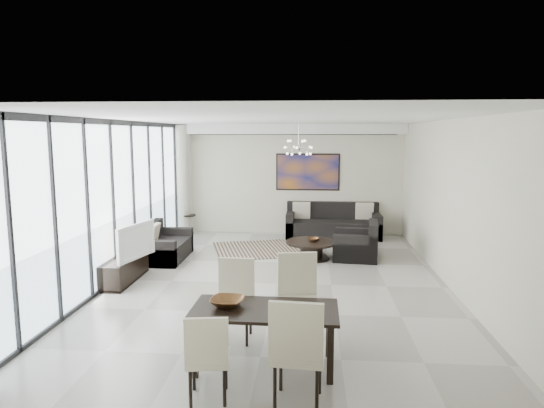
# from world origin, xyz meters

# --- Properties ---
(room_shell) EXTENTS (6.00, 9.00, 2.90)m
(room_shell) POSITION_xyz_m (0.46, 0.00, 1.45)
(room_shell) COLOR #A8A39B
(room_shell) RESTS_ON ground
(window_wall) EXTENTS (0.37, 8.95, 2.90)m
(window_wall) POSITION_xyz_m (-2.86, 0.00, 1.47)
(window_wall) COLOR silver
(window_wall) RESTS_ON floor
(soffit) EXTENTS (5.98, 0.40, 0.26)m
(soffit) POSITION_xyz_m (0.00, 4.30, 2.77)
(soffit) COLOR white
(soffit) RESTS_ON room_shell
(painting) EXTENTS (1.68, 0.04, 0.98)m
(painting) POSITION_xyz_m (0.50, 4.47, 1.65)
(painting) COLOR #AD5F18
(painting) RESTS_ON room_shell
(chandelier) EXTENTS (0.66, 0.66, 0.71)m
(chandelier) POSITION_xyz_m (0.30, 2.50, 2.35)
(chandelier) COLOR silver
(chandelier) RESTS_ON room_shell
(rug) EXTENTS (2.77, 2.40, 0.01)m
(rug) POSITION_xyz_m (-0.42, 2.60, 0.01)
(rug) COLOR black
(rug) RESTS_ON floor
(coffee_table) EXTENTS (1.10, 1.10, 0.38)m
(coffee_table) POSITION_xyz_m (0.61, 1.79, 0.22)
(coffee_table) COLOR black
(coffee_table) RESTS_ON floor
(bowl_coffee) EXTENTS (0.29, 0.29, 0.08)m
(bowl_coffee) POSITION_xyz_m (0.66, 1.78, 0.42)
(bowl_coffee) COLOR brown
(bowl_coffee) RESTS_ON coffee_table
(sofa_main) EXTENTS (2.40, 0.98, 0.87)m
(sofa_main) POSITION_xyz_m (1.17, 4.07, 0.30)
(sofa_main) COLOR black
(sofa_main) RESTS_ON floor
(loveseat) EXTENTS (0.85, 1.52, 0.76)m
(loveseat) POSITION_xyz_m (-2.54, 1.53, 0.26)
(loveseat) COLOR black
(loveseat) RESTS_ON floor
(armchair) EXTENTS (1.01, 1.06, 0.81)m
(armchair) POSITION_xyz_m (1.59, 1.89, 0.28)
(armchair) COLOR black
(armchair) RESTS_ON floor
(side_table) EXTENTS (0.38, 0.38, 0.52)m
(side_table) POSITION_xyz_m (-2.65, 4.15, 0.35)
(side_table) COLOR black
(side_table) RESTS_ON floor
(tv_console) EXTENTS (0.40, 1.42, 0.44)m
(tv_console) POSITION_xyz_m (-2.76, -0.07, 0.22)
(tv_console) COLOR black
(tv_console) RESTS_ON floor
(television) EXTENTS (0.40, 1.09, 0.63)m
(television) POSITION_xyz_m (-2.60, -0.13, 0.76)
(television) COLOR gray
(television) RESTS_ON tv_console
(dining_table) EXTENTS (1.67, 0.85, 0.69)m
(dining_table) POSITION_xyz_m (0.07, -3.10, 0.60)
(dining_table) COLOR black
(dining_table) RESTS_ON floor
(dining_chair_sw) EXTENTS (0.47, 0.47, 0.92)m
(dining_chair_sw) POSITION_xyz_m (-0.41, -3.91, 0.52)
(dining_chair_sw) COLOR #BEB69E
(dining_chair_sw) RESTS_ON floor
(dining_chair_se) EXTENTS (0.55, 0.55, 1.12)m
(dining_chair_se) POSITION_xyz_m (0.47, -3.94, 0.64)
(dining_chair_se) COLOR #BEB69E
(dining_chair_se) RESTS_ON floor
(dining_chair_nw) EXTENTS (0.48, 0.48, 1.03)m
(dining_chair_nw) POSITION_xyz_m (-0.39, -2.30, 0.60)
(dining_chair_nw) COLOR #BEB69E
(dining_chair_nw) RESTS_ON floor
(dining_chair_ne) EXTENTS (0.60, 0.60, 1.12)m
(dining_chair_ne) POSITION_xyz_m (0.44, -2.28, 0.64)
(dining_chair_ne) COLOR #BEB69E
(dining_chair_ne) RESTS_ON floor
(bowl_dining) EXTENTS (0.42, 0.42, 0.09)m
(bowl_dining) POSITION_xyz_m (-0.36, -3.06, 0.74)
(bowl_dining) COLOR brown
(bowl_dining) RESTS_ON dining_table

